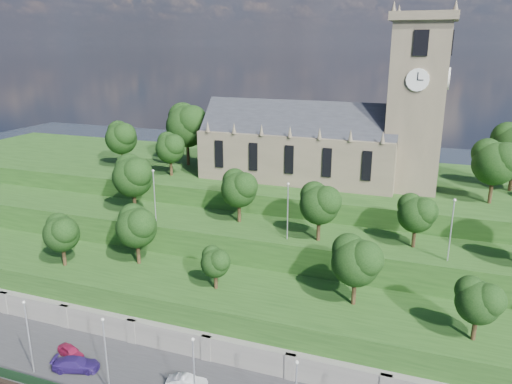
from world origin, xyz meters
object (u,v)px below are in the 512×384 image
at_px(church, 329,136).
at_px(car_left, 71,352).
at_px(car_middle, 187,382).
at_px(car_right, 76,364).

height_order(church, car_left, church).
height_order(car_left, car_middle, car_middle).
bearing_deg(car_middle, car_left, 75.03).
relative_size(car_left, car_right, 0.74).
xyz_separation_m(church, car_left, (-20.81, -39.75, -19.87)).
bearing_deg(church, car_left, -117.63).
distance_m(car_left, car_right, 2.90).
height_order(car_left, car_right, car_right).
bearing_deg(church, car_right, -114.06).
bearing_deg(car_right, car_left, 33.24).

